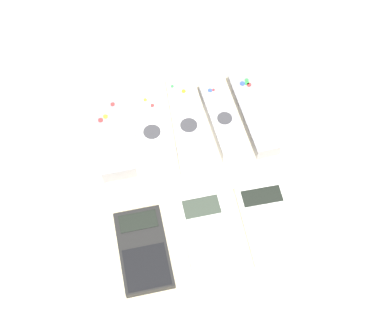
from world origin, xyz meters
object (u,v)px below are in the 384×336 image
at_px(remote_1, 151,128).
at_px(calculator_0, 143,250).
at_px(remote_4, 253,114).
at_px(remote_2, 188,126).
at_px(calculator_2, 269,223).
at_px(remote_0, 113,137).
at_px(calculator_1, 207,238).
at_px(remote_3, 223,120).

bearing_deg(remote_1, calculator_0, -103.30).
bearing_deg(remote_4, remote_2, 177.07).
bearing_deg(calculator_0, calculator_2, 0.69).
bearing_deg(calculator_0, remote_0, 94.70).
xyz_separation_m(calculator_0, calculator_1, (0.10, -0.00, 0.00)).
distance_m(remote_0, remote_3, 0.19).
relative_size(remote_3, calculator_1, 1.05).
xyz_separation_m(calculator_1, calculator_2, (0.10, 0.01, -0.00)).
xyz_separation_m(remote_4, calculator_0, (-0.23, -0.21, -0.00)).
height_order(remote_1, remote_4, remote_1).
distance_m(calculator_1, calculator_2, 0.10).
relative_size(remote_0, remote_4, 0.90).
bearing_deg(remote_4, calculator_1, -124.57).
xyz_separation_m(remote_0, calculator_1, (0.12, -0.21, -0.01)).
height_order(remote_2, remote_3, remote_3).
bearing_deg(remote_4, calculator_2, -101.19).
height_order(remote_3, remote_4, remote_3).
bearing_deg(remote_4, remote_0, 177.30).
height_order(remote_0, calculator_1, remote_0).
xyz_separation_m(remote_3, calculator_1, (-0.08, -0.21, -0.01)).
bearing_deg(remote_0, remote_1, 3.80).
xyz_separation_m(remote_1, remote_2, (0.07, -0.00, -0.00)).
distance_m(remote_1, remote_4, 0.18).
bearing_deg(remote_0, remote_4, -0.62).
xyz_separation_m(remote_3, remote_4, (0.06, 0.00, -0.00)).
bearing_deg(calculator_0, remote_3, 49.64).
bearing_deg(remote_3, remote_2, 173.56).
height_order(remote_2, remote_4, remote_4).
bearing_deg(remote_3, remote_0, 176.22).
distance_m(remote_0, remote_1, 0.07).
relative_size(remote_0, calculator_0, 1.17).
relative_size(remote_0, calculator_2, 1.18).
xyz_separation_m(remote_0, remote_1, (0.07, 0.01, -0.00)).
distance_m(remote_2, calculator_0, 0.24).
bearing_deg(calculator_0, calculator_1, -1.17).
relative_size(remote_2, remote_3, 1.35).
bearing_deg(remote_1, calculator_1, -77.84).
xyz_separation_m(remote_2, remote_4, (0.12, 0.00, 0.00)).
relative_size(calculator_0, calculator_2, 1.01).
bearing_deg(remote_3, remote_4, 0.86).
bearing_deg(calculator_2, remote_2, 113.11).
distance_m(remote_2, remote_3, 0.06).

